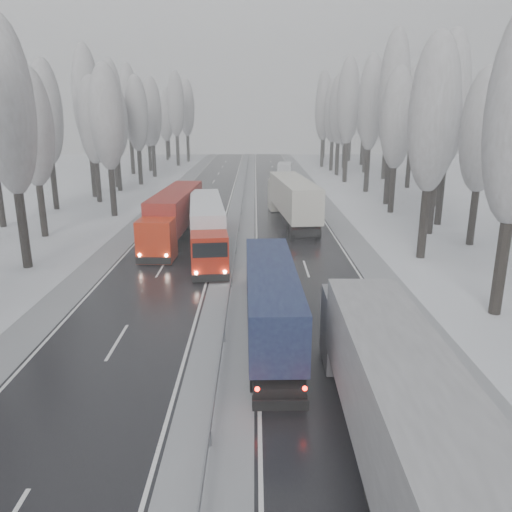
{
  "coord_description": "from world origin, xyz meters",
  "views": [
    {
      "loc": [
        1.52,
        -10.43,
        10.83
      ],
      "look_at": [
        1.6,
        19.75,
        2.2
      ],
      "focal_mm": 35.0,
      "sensor_mm": 36.0,
      "label": 1
    }
  ],
  "objects_px": {
    "truck_red_white": "(207,224)",
    "box_truck_distant": "(285,171)",
    "truck_grey_tarp": "(394,396)",
    "truck_cream_box": "(292,197)",
    "truck_red_red": "(174,213)",
    "truck_blue_box": "(270,291)"
  },
  "relations": [
    {
      "from": "truck_grey_tarp",
      "to": "box_truck_distant",
      "type": "xyz_separation_m",
      "value": [
        0.96,
        73.37,
        -1.16
      ]
    },
    {
      "from": "box_truck_distant",
      "to": "truck_red_white",
      "type": "relative_size",
      "value": 0.47
    },
    {
      "from": "truck_red_red",
      "to": "truck_grey_tarp",
      "type": "bearing_deg",
      "value": -66.43
    },
    {
      "from": "truck_grey_tarp",
      "to": "truck_red_white",
      "type": "height_order",
      "value": "truck_grey_tarp"
    },
    {
      "from": "truck_cream_box",
      "to": "box_truck_distant",
      "type": "height_order",
      "value": "truck_cream_box"
    },
    {
      "from": "truck_blue_box",
      "to": "truck_cream_box",
      "type": "distance_m",
      "value": 26.7
    },
    {
      "from": "box_truck_distant",
      "to": "truck_red_red",
      "type": "height_order",
      "value": "truck_red_red"
    },
    {
      "from": "truck_red_white",
      "to": "box_truck_distant",
      "type": "bearing_deg",
      "value": 72.52
    },
    {
      "from": "truck_red_red",
      "to": "truck_red_white",
      "type": "bearing_deg",
      "value": -48.6
    },
    {
      "from": "truck_blue_box",
      "to": "truck_cream_box",
      "type": "bearing_deg",
      "value": 82.31
    },
    {
      "from": "truck_red_white",
      "to": "truck_blue_box",
      "type": "bearing_deg",
      "value": -79.93
    },
    {
      "from": "box_truck_distant",
      "to": "truck_red_white",
      "type": "height_order",
      "value": "truck_red_white"
    },
    {
      "from": "truck_grey_tarp",
      "to": "truck_red_white",
      "type": "distance_m",
      "value": 26.86
    },
    {
      "from": "truck_blue_box",
      "to": "truck_cream_box",
      "type": "relative_size",
      "value": 0.81
    },
    {
      "from": "truck_blue_box",
      "to": "truck_grey_tarp",
      "type": "bearing_deg",
      "value": -72.72
    },
    {
      "from": "truck_grey_tarp",
      "to": "truck_red_white",
      "type": "xyz_separation_m",
      "value": [
        -8.09,
        25.62,
        -0.18
      ]
    },
    {
      "from": "truck_blue_box",
      "to": "truck_red_red",
      "type": "distance_m",
      "value": 20.82
    },
    {
      "from": "truck_red_white",
      "to": "truck_red_red",
      "type": "bearing_deg",
      "value": 121.98
    },
    {
      "from": "truck_cream_box",
      "to": "truck_red_white",
      "type": "bearing_deg",
      "value": -129.75
    },
    {
      "from": "truck_grey_tarp",
      "to": "box_truck_distant",
      "type": "relative_size",
      "value": 2.29
    },
    {
      "from": "truck_cream_box",
      "to": "truck_red_red",
      "type": "distance_m",
      "value": 13.02
    },
    {
      "from": "box_truck_distant",
      "to": "truck_red_white",
      "type": "distance_m",
      "value": 48.61
    }
  ]
}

